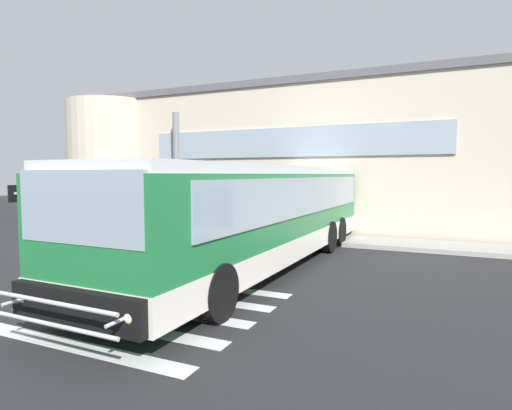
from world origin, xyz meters
TOP-DOWN VIEW (x-y plane):
  - ground_plane at (0.00, 0.00)m, footprint 80.00×90.00m
  - bay_paint_stripes at (2.00, -4.20)m, footprint 4.40×3.96m
  - terminal_building at (-0.67, 11.57)m, footprint 20.45×13.80m
  - boarding_curb at (0.00, 4.80)m, footprint 22.65×2.00m
  - entry_support_column at (-4.04, 5.40)m, footprint 0.28×0.28m
  - bus_main_foreground at (2.46, -0.09)m, footprint 3.22×12.48m
  - passenger_near_column at (-3.24, 5.19)m, footprint 0.58×0.29m
  - passenger_by_doorway at (-2.42, 5.16)m, footprint 0.54×0.48m
  - passenger_at_curb_edge at (-0.80, 5.06)m, footprint 0.59×0.24m

SIDE VIEW (x-z plane):
  - ground_plane at x=0.00m, z-range -0.02..0.00m
  - bay_paint_stripes at x=2.00m, z-range 0.00..0.01m
  - boarding_curb at x=0.00m, z-range 0.00..0.15m
  - passenger_near_column at x=-3.24m, z-range 0.24..1.92m
  - passenger_at_curb_edge at x=-0.80m, z-range 0.24..1.92m
  - passenger_by_doorway at x=-2.42m, z-range 0.28..1.95m
  - bus_main_foreground at x=2.46m, z-range -0.01..2.69m
  - entry_support_column at x=-4.04m, z-range 0.15..5.24m
  - terminal_building at x=-0.67m, z-range -0.01..6.45m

